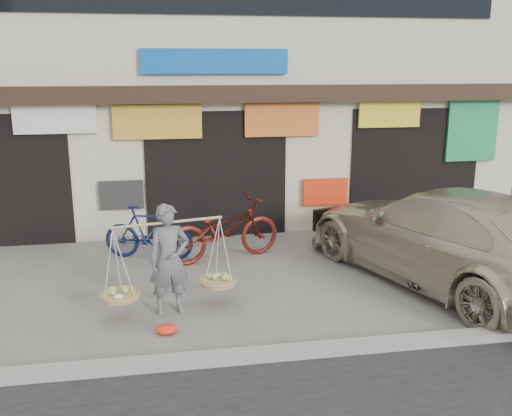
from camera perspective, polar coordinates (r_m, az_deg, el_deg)
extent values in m
plane|color=slate|center=(9.28, -1.53, -8.91)|extent=(70.00, 70.00, 0.00)
cube|color=gray|center=(7.48, 0.77, -14.42)|extent=(70.00, 0.25, 0.12)
cube|color=beige|center=(15.00, -5.34, 13.58)|extent=(14.00, 6.00, 7.00)
cube|color=black|center=(11.88, -4.02, 11.29)|extent=(14.00, 0.35, 0.35)
cube|color=black|center=(12.48, -4.08, 3.56)|extent=(3.00, 0.60, 2.70)
cube|color=black|center=(13.67, 15.08, 4.04)|extent=(3.00, 0.60, 2.70)
cube|color=silver|center=(12.08, -19.46, 8.44)|extent=(1.60, 0.08, 0.60)
cube|color=gold|center=(11.93, -9.82, 8.49)|extent=(1.80, 0.08, 0.70)
cube|color=#CE6124|center=(12.21, 2.61, 8.80)|extent=(1.60, 0.08, 0.70)
cube|color=yellow|center=(12.93, 13.19, 9.19)|extent=(1.40, 0.08, 0.60)
cube|color=#1D844E|center=(13.87, 20.80, 7.30)|extent=(1.20, 0.08, 1.40)
cube|color=#2A2A2A|center=(12.19, -13.28, 1.28)|extent=(0.90, 0.08, 0.60)
cube|color=red|center=(12.71, 6.94, 1.62)|extent=(1.00, 0.08, 0.60)
cube|color=#0B53B3|center=(11.94, -4.12, 14.43)|extent=(3.00, 0.08, 0.50)
imported|color=slate|center=(8.55, -8.67, -5.13)|extent=(0.68, 0.52, 1.68)
cylinder|color=tan|center=(8.38, -8.82, -1.43)|extent=(1.62, 0.38, 0.04)
cylinder|color=#A78C50|center=(8.59, -13.42, -8.54)|extent=(0.56, 0.56, 0.07)
ellipsoid|color=#A5BF66|center=(8.57, -13.45, -8.17)|extent=(0.39, 0.39, 0.10)
cylinder|color=#A78C50|center=(8.89, -3.87, -7.37)|extent=(0.56, 0.56, 0.07)
ellipsoid|color=#A5BF66|center=(8.87, -3.88, -7.01)|extent=(0.39, 0.39, 0.10)
imported|color=#11193F|center=(11.08, -10.71, -2.41)|extent=(1.81, 1.01, 1.05)
imported|color=#59160F|center=(10.85, -3.25, -2.15)|extent=(2.39, 1.40, 1.19)
imported|color=#B8AD94|center=(10.19, 18.42, -2.66)|extent=(4.00, 6.06, 1.63)
cube|color=black|center=(12.14, 9.13, -0.75)|extent=(1.64, 0.65, 0.45)
cube|color=silver|center=(12.22, 8.91, -1.13)|extent=(0.43, 0.17, 0.12)
ellipsoid|color=red|center=(8.19, -8.93, -11.86)|extent=(0.31, 0.25, 0.14)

